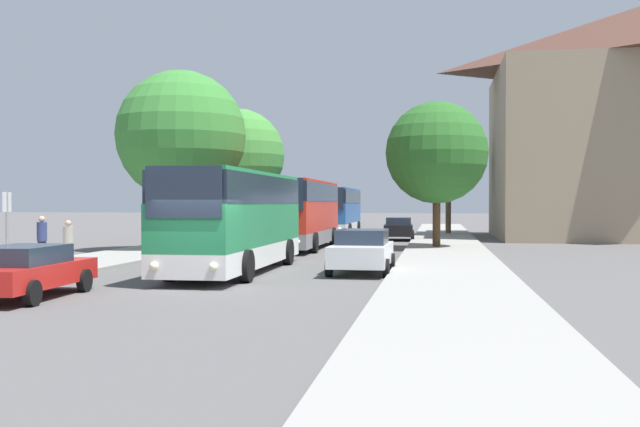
% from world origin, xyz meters
% --- Properties ---
extents(ground_plane, '(300.00, 300.00, 0.00)m').
position_xyz_m(ground_plane, '(0.00, 0.00, 0.00)').
color(ground_plane, '#565454').
rests_on(ground_plane, ground).
extents(sidewalk_right, '(4.00, 120.00, 0.15)m').
position_xyz_m(sidewalk_right, '(7.00, 0.00, 0.07)').
color(sidewalk_right, gray).
rests_on(sidewalk_right, ground_plane).
extents(bus_front, '(2.76, 11.05, 3.46)m').
position_xyz_m(bus_front, '(-0.37, 5.13, 1.84)').
color(bus_front, silver).
rests_on(bus_front, ground_plane).
extents(bus_middle, '(2.95, 11.67, 3.54)m').
position_xyz_m(bus_middle, '(-0.57, 18.56, 1.89)').
color(bus_middle, gray).
rests_on(bus_middle, ground_plane).
extents(bus_rear, '(2.93, 10.80, 3.43)m').
position_xyz_m(bus_rear, '(-0.71, 33.89, 1.83)').
color(bus_rear, silver).
rests_on(bus_rear, ground_plane).
extents(parked_car_left_curb, '(2.14, 4.63, 1.34)m').
position_xyz_m(parked_car_left_curb, '(-3.72, -2.60, 0.71)').
color(parked_car_left_curb, red).
rests_on(parked_car_left_curb, ground_plane).
extents(parked_car_right_near, '(2.09, 4.29, 1.50)m').
position_xyz_m(parked_car_right_near, '(4.02, 5.33, 0.78)').
color(parked_car_right_near, silver).
rests_on(parked_car_right_near, ground_plane).
extents(parked_car_right_far, '(2.09, 4.24, 1.46)m').
position_xyz_m(parked_car_right_far, '(4.12, 27.99, 0.77)').
color(parked_car_right_far, black).
rests_on(parked_car_right_far, ground_plane).
extents(bus_stop_sign, '(0.08, 0.45, 2.64)m').
position_xyz_m(bus_stop_sign, '(-6.23, 0.67, 1.78)').
color(bus_stop_sign, gray).
rests_on(bus_stop_sign, sidewalk_left).
extents(pedestrian_waiting_far, '(0.36, 0.36, 1.78)m').
position_xyz_m(pedestrian_waiting_far, '(-7.85, 5.56, 1.05)').
color(pedestrian_waiting_far, '#23232D').
rests_on(pedestrian_waiting_far, sidewalk_left).
extents(pedestrian_walking_back, '(0.36, 0.36, 1.66)m').
position_xyz_m(pedestrian_walking_back, '(-6.18, 4.35, 0.98)').
color(pedestrian_walking_back, '#23232D').
rests_on(pedestrian_walking_back, sidewalk_left).
extents(tree_left_near, '(6.60, 6.60, 8.89)m').
position_xyz_m(tree_left_near, '(-7.36, 31.20, 5.73)').
color(tree_left_near, '#513D23').
rests_on(tree_left_near, sidewalk_left).
extents(tree_left_far, '(6.42, 6.42, 8.81)m').
position_xyz_m(tree_left_far, '(-6.00, 15.51, 5.74)').
color(tree_left_far, '#513D23').
rests_on(tree_left_far, sidewalk_left).
extents(tree_right_near, '(4.53, 4.53, 7.30)m').
position_xyz_m(tree_right_near, '(7.37, 35.95, 5.16)').
color(tree_right_near, brown).
rests_on(tree_right_near, sidewalk_right).
extents(tree_right_mid, '(5.26, 5.26, 7.47)m').
position_xyz_m(tree_right_mid, '(6.52, 18.84, 4.98)').
color(tree_right_mid, '#47331E').
rests_on(tree_right_mid, sidewalk_right).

